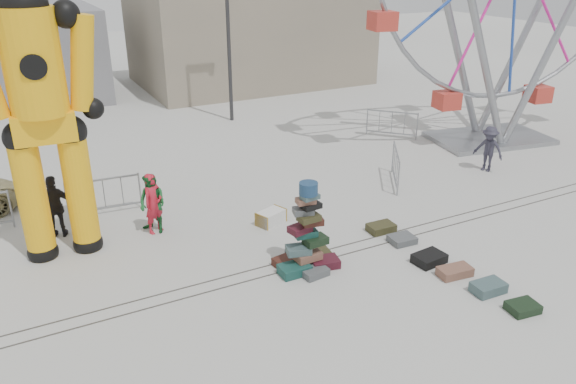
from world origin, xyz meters
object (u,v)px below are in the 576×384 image
lamp_post_left (43,19)px  pedestrian_grey (489,149)px  pedestrian_red (154,203)px  barricade_wheel_front (396,167)px  suitcase_tower (306,244)px  pedestrian_black (56,207)px  lamp_post_right (230,15)px  steamer_trunk (271,217)px  barricade_dummy_c (104,196)px  pedestrian_green (152,204)px  barricade_wheel_back (392,124)px  crash_test_dummy (40,105)px

lamp_post_left → pedestrian_grey: lamp_post_left is taller
pedestrian_red → barricade_wheel_front: bearing=-30.1°
lamp_post_left → suitcase_tower: (3.72, -14.46, -3.87)m
suitcase_tower → pedestrian_black: 6.66m
lamp_post_right → steamer_trunk: 11.29m
pedestrian_red → barricade_dummy_c: bearing=90.5°
lamp_post_right → lamp_post_left: bearing=164.1°
pedestrian_red → pedestrian_grey: bearing=-32.3°
pedestrian_green → pedestrian_black: pedestrian_black is taller
suitcase_tower → barricade_wheel_back: 10.71m
suitcase_tower → pedestrian_black: suitcase_tower is taller
steamer_trunk → pedestrian_grey: (8.30, 0.24, 0.59)m
barricade_dummy_c → pedestrian_green: pedestrian_green is taller
barricade_wheel_back → pedestrian_red: size_ratio=1.21×
steamer_trunk → pedestrian_green: pedestrian_green is taller
barricade_wheel_front → pedestrian_black: 10.17m
lamp_post_left → lamp_post_right: bearing=-15.9°
barricade_dummy_c → pedestrian_green: (0.94, -1.75, 0.27)m
barricade_dummy_c → barricade_wheel_front: (8.75, -1.99, 0.00)m
barricade_wheel_front → pedestrian_red: bearing=121.0°
lamp_post_right → crash_test_dummy: (-8.27, -9.08, -0.70)m
lamp_post_left → barricade_wheel_back: (11.66, -7.26, -3.93)m
pedestrian_red → pedestrian_grey: 11.28m
crash_test_dummy → pedestrian_grey: 13.90m
barricade_wheel_back → pedestrian_red: bearing=-113.3°
steamer_trunk → barricade_wheel_back: barricade_wheel_back is taller
barricade_dummy_c → pedestrian_black: (-1.36, -0.85, 0.30)m
suitcase_tower → barricade_wheel_front: suitcase_tower is taller
lamp_post_left → pedestrian_black: (-1.29, -10.08, -3.63)m
suitcase_tower → pedestrian_grey: 8.98m
barricade_dummy_c → pedestrian_green: 2.00m
suitcase_tower → barricade_wheel_front: bearing=35.5°
lamp_post_right → pedestrian_grey: (5.29, -9.76, -3.70)m
steamer_trunk → pedestrian_red: size_ratio=0.48×
barricade_wheel_back → suitcase_tower: bearing=-90.5°
lamp_post_right → barricade_dummy_c: bearing=-133.8°
pedestrian_red → lamp_post_right: bearing=28.1°
pedestrian_black → barricade_dummy_c: bearing=-130.6°
steamer_trunk → lamp_post_right: bearing=52.5°
lamp_post_left → pedestrian_black: lamp_post_left is taller
lamp_post_right → suitcase_tower: (-3.28, -12.46, -3.87)m
lamp_post_right → lamp_post_left: size_ratio=1.00×
pedestrian_red → pedestrian_grey: (11.25, -0.76, -0.05)m
lamp_post_right → barricade_dummy_c: size_ratio=4.00×
crash_test_dummy → pedestrian_grey: crash_test_dummy is taller
lamp_post_left → crash_test_dummy: lamp_post_left is taller
suitcase_tower → barricade_wheel_back: size_ratio=1.10×
suitcase_tower → crash_test_dummy: 6.81m
crash_test_dummy → barricade_wheel_front: 10.59m
barricade_dummy_c → barricade_wheel_back: (11.59, 1.97, 0.00)m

